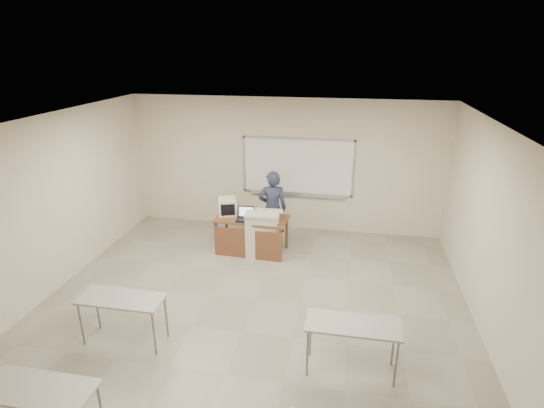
% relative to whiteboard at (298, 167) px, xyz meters
% --- Properties ---
extents(floor, '(7.00, 8.00, 0.01)m').
position_rel_whiteboard_xyz_m(floor, '(-0.30, -3.97, -1.49)').
color(floor, gray).
rests_on(floor, ground).
extents(whiteboard, '(2.48, 0.10, 1.31)m').
position_rel_whiteboard_xyz_m(whiteboard, '(0.00, 0.00, 0.00)').
color(whiteboard, white).
rests_on(whiteboard, floor).
extents(student_desks, '(4.40, 2.20, 0.73)m').
position_rel_whiteboard_xyz_m(student_desks, '(-0.30, -5.32, -0.81)').
color(student_desks, gray).
rests_on(student_desks, floor).
extents(instructor_desk, '(1.46, 0.73, 0.75)m').
position_rel_whiteboard_xyz_m(instructor_desk, '(-0.75, -1.44, -0.93)').
color(instructor_desk, brown).
rests_on(instructor_desk, floor).
extents(podium, '(0.67, 0.49, 0.94)m').
position_rel_whiteboard_xyz_m(podium, '(-0.50, -1.47, -1.01)').
color(podium, '#B9B8B0').
rests_on(podium, floor).
extents(crt_monitor, '(0.37, 0.42, 0.35)m').
position_rel_whiteboard_xyz_m(crt_monitor, '(-1.30, -1.22, -0.56)').
color(crt_monitor, beige).
rests_on(crt_monitor, instructor_desk).
extents(laptop, '(0.34, 0.31, 0.25)m').
position_rel_whiteboard_xyz_m(laptop, '(-0.85, -1.45, -0.67)').
color(laptop, black).
rests_on(laptop, instructor_desk).
extents(mouse, '(0.11, 0.08, 0.04)m').
position_rel_whiteboard_xyz_m(mouse, '(-0.20, -1.53, -0.71)').
color(mouse, '#AFB3B8').
rests_on(mouse, instructor_desk).
extents(keyboard, '(0.52, 0.25, 0.03)m').
position_rel_whiteboard_xyz_m(keyboard, '(-0.35, -1.42, -0.53)').
color(keyboard, beige).
rests_on(keyboard, podium).
extents(presenter, '(0.67, 0.51, 1.64)m').
position_rel_whiteboard_xyz_m(presenter, '(-0.40, -0.94, -0.66)').
color(presenter, black).
rests_on(presenter, floor).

